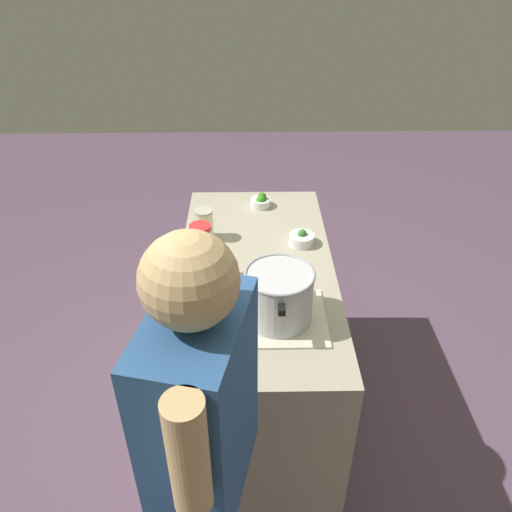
{
  "coord_description": "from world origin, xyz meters",
  "views": [
    {
      "loc": [
        1.76,
        -0.03,
        2.15
      ],
      "look_at": [
        0.0,
        0.0,
        0.95
      ],
      "focal_mm": 35.41,
      "sensor_mm": 36.0,
      "label": 1
    }
  ],
  "objects_px": {
    "lemonade_pitcher": "(202,253)",
    "broccoli_bowl_front": "(261,201)",
    "mason_jar": "(204,224)",
    "person_cook": "(207,475)",
    "broccoli_bowl_center": "(302,238)",
    "cooking_pot": "(279,295)"
  },
  "relations": [
    {
      "from": "broccoli_bowl_front",
      "to": "broccoli_bowl_center",
      "type": "relative_size",
      "value": 0.89
    },
    {
      "from": "lemonade_pitcher",
      "to": "broccoli_bowl_center",
      "type": "distance_m",
      "value": 0.51
    },
    {
      "from": "broccoli_bowl_center",
      "to": "person_cook",
      "type": "height_order",
      "value": "person_cook"
    },
    {
      "from": "cooking_pot",
      "to": "lemonade_pitcher",
      "type": "distance_m",
      "value": 0.39
    },
    {
      "from": "lemonade_pitcher",
      "to": "mason_jar",
      "type": "bearing_deg",
      "value": -177.41
    },
    {
      "from": "person_cook",
      "to": "cooking_pot",
      "type": "bearing_deg",
      "value": 160.93
    },
    {
      "from": "mason_jar",
      "to": "broccoli_bowl_front",
      "type": "relative_size",
      "value": 1.43
    },
    {
      "from": "lemonade_pitcher",
      "to": "broccoli_bowl_front",
      "type": "xyz_separation_m",
      "value": [
        -0.61,
        0.25,
        -0.1
      ]
    },
    {
      "from": "broccoli_bowl_front",
      "to": "broccoli_bowl_center",
      "type": "distance_m",
      "value": 0.4
    },
    {
      "from": "broccoli_bowl_front",
      "to": "person_cook",
      "type": "height_order",
      "value": "person_cook"
    },
    {
      "from": "broccoli_bowl_front",
      "to": "person_cook",
      "type": "bearing_deg",
      "value": -6.73
    },
    {
      "from": "mason_jar",
      "to": "person_cook",
      "type": "relative_size",
      "value": 0.09
    },
    {
      "from": "person_cook",
      "to": "broccoli_bowl_center",
      "type": "bearing_deg",
      "value": 162.89
    },
    {
      "from": "cooking_pot",
      "to": "mason_jar",
      "type": "xyz_separation_m",
      "value": [
        -0.57,
        -0.31,
        -0.04
      ]
    },
    {
      "from": "mason_jar",
      "to": "broccoli_bowl_front",
      "type": "distance_m",
      "value": 0.4
    },
    {
      "from": "cooking_pot",
      "to": "lemonade_pitcher",
      "type": "bearing_deg",
      "value": -130.84
    },
    {
      "from": "mason_jar",
      "to": "person_cook",
      "type": "height_order",
      "value": "person_cook"
    },
    {
      "from": "cooking_pot",
      "to": "broccoli_bowl_front",
      "type": "distance_m",
      "value": 0.87
    },
    {
      "from": "broccoli_bowl_center",
      "to": "mason_jar",
      "type": "bearing_deg",
      "value": -97.32
    },
    {
      "from": "mason_jar",
      "to": "broccoli_bowl_center",
      "type": "xyz_separation_m",
      "value": [
        0.06,
        0.44,
        -0.05
      ]
    },
    {
      "from": "lemonade_pitcher",
      "to": "person_cook",
      "type": "xyz_separation_m",
      "value": [
        0.9,
        0.07,
        -0.11
      ]
    },
    {
      "from": "lemonade_pitcher",
      "to": "broccoli_bowl_center",
      "type": "height_order",
      "value": "lemonade_pitcher"
    }
  ]
}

